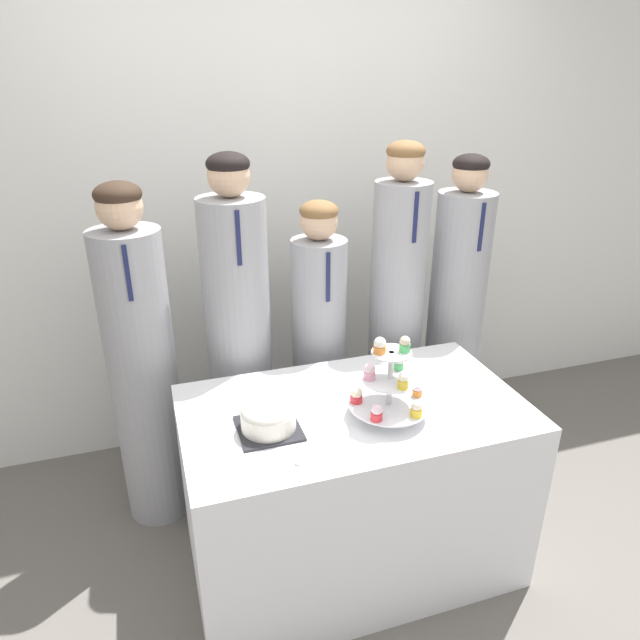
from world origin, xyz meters
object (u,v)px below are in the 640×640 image
(round_cake, at_px, (268,415))
(student_4, at_px, (455,323))
(student_0, at_px, (143,371))
(student_1, at_px, (240,349))
(cake_knife, at_px, (308,453))
(student_3, at_px, (396,324))
(student_2, at_px, (319,356))
(cupcake_stand, at_px, (389,384))

(round_cake, relative_size, student_4, 0.14)
(student_0, xyz_separation_m, student_1, (0.42, 0.00, 0.04))
(round_cake, bearing_deg, student_4, 29.59)
(cake_knife, xyz_separation_m, student_3, (0.68, 0.80, 0.03))
(cake_knife, height_order, student_4, student_4)
(round_cake, distance_m, student_1, 0.63)
(student_0, distance_m, student_2, 0.80)
(cupcake_stand, relative_size, student_0, 0.21)
(student_1, height_order, student_2, student_1)
(round_cake, bearing_deg, student_1, 88.79)
(cupcake_stand, distance_m, student_3, 0.76)
(student_0, height_order, student_1, student_1)
(round_cake, distance_m, student_0, 0.75)
(student_3, bearing_deg, student_1, 180.00)
(cupcake_stand, bearing_deg, student_2, 93.86)
(round_cake, xyz_separation_m, cupcake_stand, (0.43, -0.05, 0.07))
(round_cake, height_order, student_1, student_1)
(cupcake_stand, height_order, student_4, student_4)
(round_cake, relative_size, cupcake_stand, 0.68)
(round_cake, bearing_deg, cake_knife, -61.35)
(round_cake, height_order, student_4, student_4)
(cake_knife, height_order, student_1, student_1)
(cake_knife, bearing_deg, student_2, 24.77)
(cake_knife, height_order, student_0, student_0)
(student_1, bearing_deg, cupcake_stand, -58.13)
(student_0, bearing_deg, cake_knife, -57.74)
(cake_knife, xyz_separation_m, student_2, (0.29, 0.80, -0.08))
(cupcake_stand, relative_size, student_1, 0.20)
(student_0, height_order, student_2, student_0)
(student_3, height_order, student_4, student_3)
(student_2, bearing_deg, student_4, 0.00)
(student_1, xyz_separation_m, student_3, (0.76, -0.00, 0.02))
(student_0, xyz_separation_m, student_2, (0.80, -0.00, -0.05))
(student_3, distance_m, student_4, 0.33)
(student_3, bearing_deg, student_0, 180.00)
(student_4, bearing_deg, student_0, 180.00)
(cupcake_stand, bearing_deg, student_0, 141.32)
(student_1, distance_m, student_2, 0.39)
(cupcake_stand, xyz_separation_m, student_3, (0.35, 0.68, -0.10))
(student_2, bearing_deg, student_1, 180.00)
(student_1, bearing_deg, student_0, -180.00)
(student_2, bearing_deg, cupcake_stand, -86.14)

